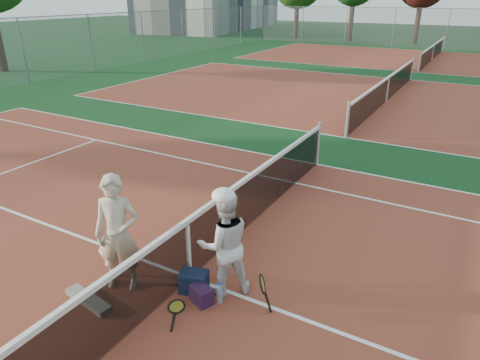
% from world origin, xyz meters
% --- Properties ---
extents(ground, '(130.00, 130.00, 0.00)m').
position_xyz_m(ground, '(0.00, 0.00, 0.00)').
color(ground, '#0F3716').
rests_on(ground, ground).
extents(court_main, '(23.77, 10.97, 0.01)m').
position_xyz_m(court_main, '(0.00, 0.00, 0.00)').
color(court_main, brown).
rests_on(court_main, ground).
extents(court_far_a, '(23.77, 10.97, 0.01)m').
position_xyz_m(court_far_a, '(0.00, 13.50, 0.00)').
color(court_far_a, brown).
rests_on(court_far_a, ground).
extents(court_far_b, '(23.77, 10.97, 0.01)m').
position_xyz_m(court_far_b, '(0.00, 27.00, 0.00)').
color(court_far_b, brown).
rests_on(court_far_b, ground).
extents(net_main, '(0.10, 10.98, 1.02)m').
position_xyz_m(net_main, '(0.00, 0.00, 0.51)').
color(net_main, black).
rests_on(net_main, ground).
extents(net_far_a, '(0.10, 10.98, 1.02)m').
position_xyz_m(net_far_a, '(0.00, 13.50, 0.51)').
color(net_far_a, black).
rests_on(net_far_a, ground).
extents(net_far_b, '(0.10, 10.98, 1.02)m').
position_xyz_m(net_far_b, '(0.00, 27.00, 0.51)').
color(net_far_b, black).
rests_on(net_far_b, ground).
extents(fence_back, '(32.00, 0.06, 3.00)m').
position_xyz_m(fence_back, '(0.00, 34.00, 1.50)').
color(fence_back, slate).
rests_on(fence_back, ground).
extents(player_a, '(0.77, 0.67, 1.77)m').
position_xyz_m(player_a, '(-0.75, -0.63, 0.89)').
color(player_a, '#C0B195').
rests_on(player_a, ground).
extents(player_b, '(0.96, 0.96, 1.58)m').
position_xyz_m(player_b, '(0.62, 0.01, 0.79)').
color(player_b, silver).
rests_on(player_b, ground).
extents(racket_red, '(0.36, 0.36, 0.57)m').
position_xyz_m(racket_red, '(-0.92, -0.38, 0.28)').
color(racket_red, maroon).
rests_on(racket_red, ground).
extents(racket_black_held, '(0.28, 0.32, 0.59)m').
position_xyz_m(racket_black_held, '(1.30, -0.13, 0.29)').
color(racket_black_held, black).
rests_on(racket_black_held, ground).
extents(racket_spare, '(0.53, 0.66, 0.03)m').
position_xyz_m(racket_spare, '(0.23, -0.65, 0.01)').
color(racket_spare, black).
rests_on(racket_spare, ground).
extents(sports_bag_navy, '(0.47, 0.39, 0.32)m').
position_xyz_m(sports_bag_navy, '(0.24, -0.22, 0.16)').
color(sports_bag_navy, black).
rests_on(sports_bag_navy, ground).
extents(sports_bag_purple, '(0.38, 0.32, 0.26)m').
position_xyz_m(sports_bag_purple, '(0.48, -0.38, 0.13)').
color(sports_bag_purple, black).
rests_on(sports_bag_purple, ground).
extents(net_cover_canvas, '(0.86, 0.31, 0.09)m').
position_xyz_m(net_cover_canvas, '(-0.91, -1.17, 0.04)').
color(net_cover_canvas, slate).
rests_on(net_cover_canvas, ground).
extents(water_bottle, '(0.09, 0.09, 0.30)m').
position_xyz_m(water_bottle, '(0.70, -0.26, 0.15)').
color(water_bottle, silver).
rests_on(water_bottle, ground).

